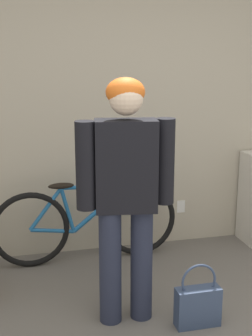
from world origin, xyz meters
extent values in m
cube|color=#B7AD99|center=(0.00, 2.24, 1.30)|extent=(8.00, 0.06, 2.60)
cube|color=white|center=(0.55, 2.21, 0.35)|extent=(0.08, 0.01, 0.12)
cylinder|color=#23283D|center=(-0.40, 0.99, 0.40)|extent=(0.15, 0.15, 0.80)
cylinder|color=#23283D|center=(-0.19, 0.99, 0.40)|extent=(0.15, 0.15, 0.80)
cube|color=black|center=(-0.29, 0.99, 1.09)|extent=(0.42, 0.26, 0.60)
cylinder|color=black|center=(-0.56, 0.99, 1.11)|extent=(0.13, 0.13, 0.57)
cylinder|color=black|center=(-0.03, 0.99, 1.11)|extent=(0.13, 0.13, 0.57)
sphere|color=beige|center=(-0.29, 0.99, 1.52)|extent=(0.22, 0.22, 0.22)
ellipsoid|color=orange|center=(-0.29, 1.00, 1.56)|extent=(0.25, 0.23, 0.18)
torus|color=black|center=(-0.89, 1.97, 0.33)|extent=(0.67, 0.06, 0.67)
torus|color=black|center=(0.08, 1.99, 0.33)|extent=(0.67, 0.06, 0.67)
cylinder|color=#1E609E|center=(-0.71, 1.97, 0.31)|extent=(0.37, 0.04, 0.08)
cylinder|color=#1E609E|center=(-0.76, 1.97, 0.51)|extent=(0.30, 0.04, 0.37)
cylinder|color=#1E609E|center=(-0.57, 1.98, 0.48)|extent=(0.13, 0.04, 0.41)
cylinder|color=#1E609E|center=(-0.28, 1.98, 0.48)|extent=(0.51, 0.05, 0.42)
cylinder|color=#1E609E|center=(-0.33, 1.98, 0.68)|extent=(0.58, 0.05, 0.05)
cylinder|color=#1E609E|center=(0.02, 1.99, 0.50)|extent=(0.15, 0.04, 0.35)
cylinder|color=#1E609E|center=(-0.02, 1.99, 0.70)|extent=(0.07, 0.04, 0.08)
cylinder|color=#1E609E|center=(0.00, 1.99, 0.73)|extent=(0.03, 0.46, 0.02)
ellipsoid|color=black|center=(-0.62, 1.98, 0.70)|extent=(0.22, 0.08, 0.05)
cube|color=#334260|center=(0.15, 0.79, 0.14)|extent=(0.30, 0.11, 0.27)
torus|color=#334260|center=(0.15, 0.79, 0.33)|extent=(0.24, 0.02, 0.24)
camera|label=1|loc=(-0.98, -1.84, 1.80)|focal=50.00mm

